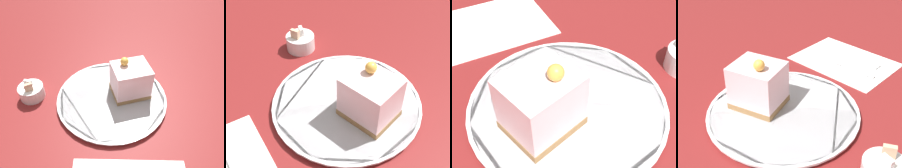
% 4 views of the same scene
% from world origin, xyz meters
% --- Properties ---
extents(ground_plane, '(4.00, 4.00, 0.00)m').
position_xyz_m(ground_plane, '(0.00, 0.00, 0.00)').
color(ground_plane, maroon).
extents(plate, '(0.29, 0.29, 0.01)m').
position_xyz_m(plate, '(-0.04, 0.04, 0.01)').
color(plate, white).
rests_on(plate, ground_plane).
extents(cake_slice, '(0.09, 0.10, 0.11)m').
position_xyz_m(cake_slice, '(-0.03, -0.01, 0.06)').
color(cake_slice, olive).
rests_on(cake_slice, plate).
extents(sugar_bowl, '(0.07, 0.07, 0.06)m').
position_xyz_m(sugar_bowl, '(0.01, 0.24, 0.02)').
color(sugar_bowl, white).
rests_on(sugar_bowl, ground_plane).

